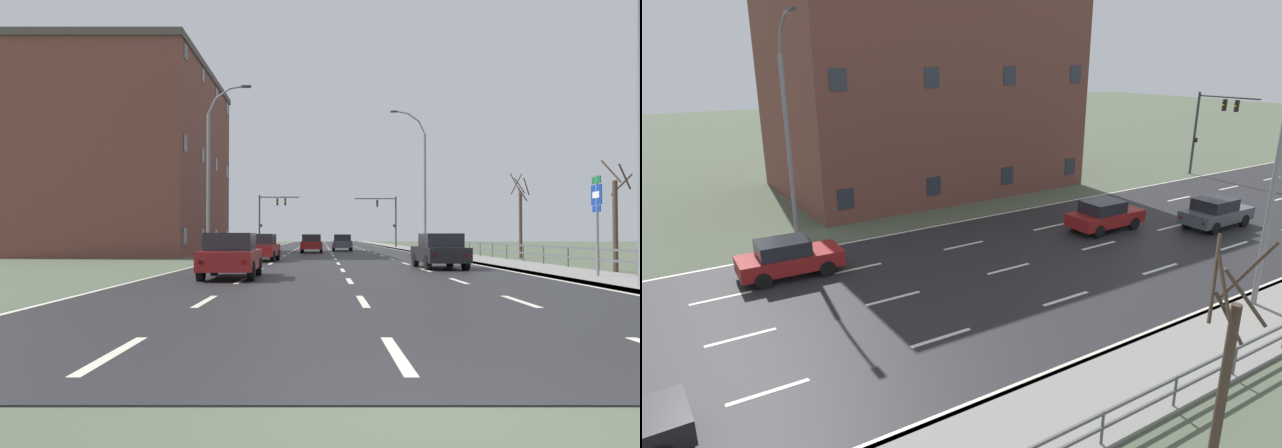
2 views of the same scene
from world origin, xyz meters
The scene contains 18 objects.
ground_plane centered at (0.00, 48.00, -0.06)m, with size 160.00×160.00×0.12m.
road_asphalt_strip centered at (0.00, 59.99, 0.01)m, with size 14.00×120.00×0.03m.
sidewalk_right centered at (8.43, 60.00, 0.06)m, with size 3.00×120.00×0.12m.
guardrail centered at (9.85, 21.67, 0.71)m, with size 0.07×36.67×1.00m.
street_lamp_foreground centered at (7.44, 9.76, 5.56)m, with size 2.59×0.24×11.38m.
street_lamp_midground centered at (7.41, 39.67, 5.69)m, with size 2.89×0.24×11.69m.
street_lamp_left_bank centered at (-7.42, 27.71, 5.11)m, with size 2.63×0.24×10.48m.
highway_sign centered at (8.39, 13.65, 2.25)m, with size 0.09×0.68×3.51m.
traffic_signal_right centered at (7.03, 58.99, 3.95)m, with size 4.91×0.36×6.02m.
traffic_signal_left centered at (-6.79, 57.89, 4.17)m, with size 4.65×0.36×6.11m.
car_near_right centered at (1.15, 47.18, 0.80)m, with size 1.87×4.12×1.57m.
car_distant centered at (-4.31, 26.40, 0.80)m, with size 1.95×4.16×1.57m.
car_mid_centre centered at (4.36, 19.55, 0.80)m, with size 1.93×4.15×1.57m.
car_far_right centered at (-1.66, 41.89, 0.80)m, with size 1.86×4.11×1.57m.
car_far_left centered at (-4.01, 14.09, 0.80)m, with size 1.92×4.14×1.57m.
brick_building centered at (-15.96, 39.07, 7.37)m, with size 12.54×18.89×14.73m.
bare_tree_near centered at (11.10, 17.50, 2.08)m, with size 1.20×1.31×4.57m.
bare_tree_mid centered at (11.95, 30.38, 2.54)m, with size 1.24×1.20×5.51m.
Camera 1 is at (-0.95, -4.76, 1.49)m, focal length 30.74 mm.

